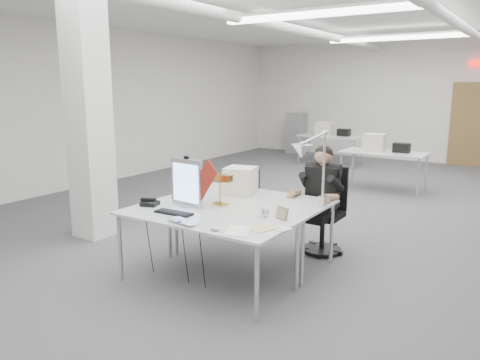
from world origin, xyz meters
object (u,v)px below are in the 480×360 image
object	(u,v)px
desk_main	(206,217)
monitor	(187,183)
architect_lamp	(314,172)
seated_person	(322,182)
bankers_lamp	(220,190)
laptop	(179,223)
office_chair	(323,206)
desk_phone	(150,204)
beige_monitor	(241,181)

from	to	relation	value
desk_main	monitor	xyz separation A→B (m)	(-0.39, 0.19, 0.27)
desk_main	architect_lamp	size ratio (longest dim) A/B	2.16
seated_person	bankers_lamp	size ratio (longest dim) A/B	2.86
laptop	bankers_lamp	distance (m)	0.82
office_chair	architect_lamp	world-z (taller)	architect_lamp
desk_main	seated_person	size ratio (longest dim) A/B	1.84
office_chair	bankers_lamp	world-z (taller)	office_chair
monitor	bankers_lamp	size ratio (longest dim) A/B	1.52
desk_main	monitor	world-z (taller)	monitor
desk_phone	seated_person	bearing A→B (deg)	29.69
bankers_lamp	laptop	bearing A→B (deg)	-83.84
office_chair	monitor	bearing A→B (deg)	-133.40
monitor	bankers_lamp	bearing A→B (deg)	43.87
office_chair	bankers_lamp	distance (m)	1.40
laptop	office_chair	bearing A→B (deg)	82.76
desk_main	office_chair	bearing A→B (deg)	68.77
seated_person	laptop	size ratio (longest dim) A/B	2.86
beige_monitor	bankers_lamp	bearing A→B (deg)	-92.84
desk_main	seated_person	world-z (taller)	seated_person
desk_main	architect_lamp	distance (m)	1.19
seated_person	monitor	bearing A→B (deg)	-134.41
seated_person	architect_lamp	xyz separation A→B (m)	(0.24, -0.80, 0.27)
desk_main	monitor	bearing A→B (deg)	154.12
laptop	architect_lamp	distance (m)	1.46
architect_lamp	laptop	bearing A→B (deg)	-114.99
bankers_lamp	desk_main	bearing A→B (deg)	-75.31
laptop	desk_phone	bearing A→B (deg)	163.98
seated_person	beige_monitor	bearing A→B (deg)	-153.80
office_chair	laptop	distance (m)	2.06
beige_monitor	architect_lamp	xyz separation A→B (m)	(1.06, -0.26, 0.25)
office_chair	monitor	world-z (taller)	monitor
laptop	desk_phone	xyz separation A→B (m)	(-0.73, 0.36, 0.01)
seated_person	desk_phone	world-z (taller)	seated_person
desk_main	seated_person	xyz separation A→B (m)	(0.61, 1.52, 0.16)
bankers_lamp	architect_lamp	distance (m)	1.04
desk_phone	beige_monitor	xyz separation A→B (m)	(0.54, 0.99, 0.14)
monitor	beige_monitor	xyz separation A→B (m)	(0.18, 0.78, -0.10)
monitor	architect_lamp	size ratio (longest dim) A/B	0.62
bankers_lamp	architect_lamp	xyz separation A→B (m)	(0.97, 0.30, 0.25)
architect_lamp	bankers_lamp	bearing A→B (deg)	-149.65
architect_lamp	seated_person	bearing A→B (deg)	120.06
desk_main	seated_person	distance (m)	1.64
beige_monitor	desk_main	bearing A→B (deg)	-90.25
seated_person	beige_monitor	distance (m)	0.98
bankers_lamp	desk_phone	size ratio (longest dim) A/B	1.94
bankers_lamp	seated_person	bearing A→B (deg)	55.72
monitor	desk_phone	bearing A→B (deg)	-145.73
seated_person	desk_main	bearing A→B (deg)	-119.29
seated_person	monitor	world-z (taller)	seated_person
desk_main	bankers_lamp	xyz separation A→B (m)	(-0.12, 0.42, 0.18)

